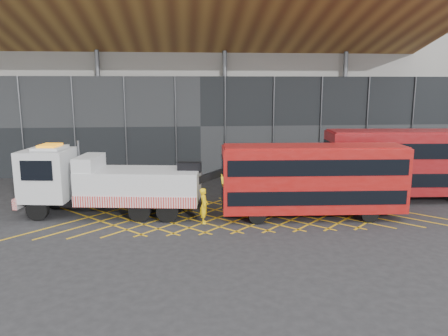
{
  "coord_description": "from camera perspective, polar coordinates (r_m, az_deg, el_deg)",
  "views": [
    {
      "loc": [
        0.58,
        -24.22,
        7.35
      ],
      "look_at": [
        3.0,
        1.5,
        2.4
      ],
      "focal_mm": 35.0,
      "sensor_mm": 36.0,
      "label": 1
    }
  ],
  "objects": [
    {
      "name": "worker",
      "position": [
        23.5,
        -2.63,
        -4.94
      ],
      "size": [
        0.5,
        0.73,
        1.93
      ],
      "primitive_type": "imported",
      "rotation": [
        0.0,
        0.0,
        1.52
      ],
      "color": "yellow",
      "rests_on": "ground_plane"
    },
    {
      "name": "road_markings",
      "position": [
        25.54,
        2.56,
        -5.88
      ],
      "size": [
        24.76,
        7.16,
        0.01
      ],
      "color": "gold",
      "rests_on": "ground_plane"
    },
    {
      "name": "ground_plane",
      "position": [
        25.32,
        -6.49,
        -6.1
      ],
      "size": [
        120.0,
        120.0,
        0.0
      ],
      "primitive_type": "plane",
      "color": "#242426"
    },
    {
      "name": "bus_towed",
      "position": [
        24.61,
        11.53,
        -1.28
      ],
      "size": [
        10.17,
        2.85,
        4.09
      ],
      "rotation": [
        0.0,
        0.0,
        -0.05
      ],
      "color": "#9E0F0C",
      "rests_on": "ground_plane"
    },
    {
      "name": "construction_building",
      "position": [
        42.67,
        -3.66,
        13.01
      ],
      "size": [
        55.0,
        23.97,
        18.0
      ],
      "color": "gray",
      "rests_on": "ground_plane"
    },
    {
      "name": "recovery_truck",
      "position": [
        25.58,
        -15.29,
        -1.82
      ],
      "size": [
        11.93,
        4.18,
        4.13
      ],
      "rotation": [
        0.0,
        0.0,
        -0.14
      ],
      "color": "black",
      "rests_on": "ground_plane"
    },
    {
      "name": "bus_second",
      "position": [
        30.32,
        23.58,
        0.75
      ],
      "size": [
        11.26,
        3.35,
        4.52
      ],
      "rotation": [
        0.0,
        0.0,
        -0.07
      ],
      "color": "maroon",
      "rests_on": "ground_plane"
    }
  ]
}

